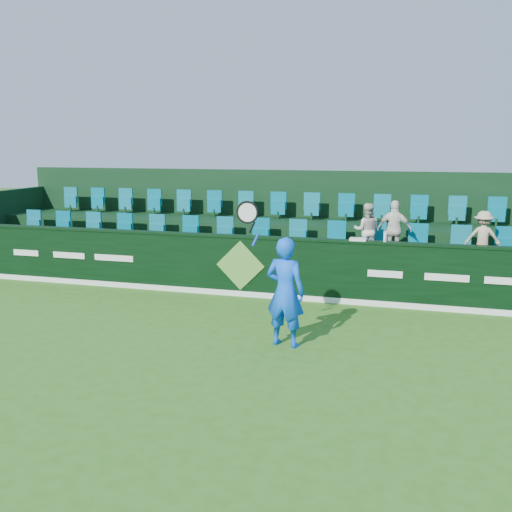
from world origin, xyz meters
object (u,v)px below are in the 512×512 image
(spectator_right, at_px, (483,237))
(spectator_middle, at_px, (394,230))
(spectator_left, at_px, (367,230))
(tennis_player, at_px, (285,291))
(drinks_bottle, at_px, (385,236))
(towel, at_px, (358,239))

(spectator_right, bearing_deg, spectator_middle, 4.30)
(spectator_left, bearing_deg, tennis_player, 70.42)
(spectator_middle, xyz_separation_m, spectator_right, (1.84, 0.00, -0.09))
(spectator_right, distance_m, drinks_bottle, 2.28)
(tennis_player, height_order, spectator_left, tennis_player)
(drinks_bottle, bearing_deg, towel, 180.00)
(tennis_player, bearing_deg, spectator_middle, 68.73)
(spectator_right, bearing_deg, drinks_bottle, 33.76)
(spectator_middle, distance_m, spectator_right, 1.84)
(spectator_right, bearing_deg, tennis_player, 54.02)
(drinks_bottle, bearing_deg, tennis_player, -116.16)
(spectator_left, xyz_separation_m, drinks_bottle, (0.47, -1.12, 0.05))
(spectator_left, height_order, drinks_bottle, spectator_left)
(spectator_middle, relative_size, towel, 3.80)
(towel, bearing_deg, spectator_middle, 58.53)
(spectator_right, height_order, drinks_bottle, spectator_right)
(spectator_right, relative_size, drinks_bottle, 5.18)
(drinks_bottle, bearing_deg, spectator_middle, 82.88)
(towel, xyz_separation_m, drinks_bottle, (0.55, 0.00, 0.08))
(spectator_right, relative_size, towel, 3.28)
(drinks_bottle, bearing_deg, spectator_left, 112.66)
(tennis_player, xyz_separation_m, drinks_bottle, (1.43, 2.90, 0.53))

